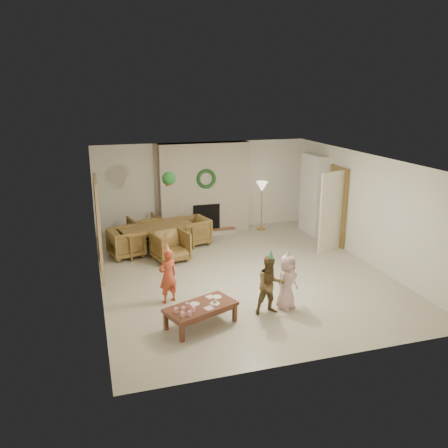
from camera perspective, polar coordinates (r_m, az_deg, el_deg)
name	(u,v)px	position (r m, az deg, el deg)	size (l,w,h in m)	color
floor	(242,274)	(10.20, 2.27, -6.14)	(7.00, 7.00, 0.00)	#B7B29E
ceiling	(244,160)	(9.53, 2.44, 7.89)	(7.00, 7.00, 0.00)	white
wall_back	(203,187)	(13.05, -2.66, 4.64)	(7.00, 7.00, 0.00)	silver
wall_front	(323,283)	(6.77, 12.12, -7.12)	(7.00, 7.00, 0.00)	silver
wall_left	(97,231)	(9.29, -15.43, -0.84)	(7.00, 7.00, 0.00)	silver
wall_right	(366,209)	(11.11, 17.16, 1.82)	(7.00, 7.00, 0.00)	silver
fireplace_mass	(204,188)	(12.86, -2.45, 4.46)	(2.50, 0.40, 2.50)	#4C1415
fireplace_hearth	(208,232)	(12.84, -1.99, -1.05)	(1.60, 0.30, 0.12)	brown
fireplace_firebox	(206,217)	(12.88, -2.20, 0.82)	(0.75, 0.12, 0.75)	black
fireplace_wreath	(206,179)	(12.58, -2.20, 5.59)	(0.54, 0.54, 0.10)	#18421F
floor_lamp_base	(261,229)	(13.37, 4.60, -0.58)	(0.26, 0.26, 0.03)	gold
floor_lamp_post	(262,207)	(13.20, 4.66, 2.06)	(0.03, 0.03, 1.26)	gold
floor_lamp_shade	(262,187)	(13.06, 4.72, 4.64)	(0.33, 0.33, 0.28)	beige
bookshelf_carcass	(313,194)	(12.98, 10.95, 3.61)	(0.30, 1.00, 2.20)	white
bookshelf_shelf_a	(311,217)	(13.13, 10.72, 0.84)	(0.30, 0.92, 0.03)	white
bookshelf_shelf_b	(312,203)	(13.03, 10.81, 2.53)	(0.30, 0.92, 0.03)	white
bookshelf_shelf_c	(313,189)	(12.94, 10.91, 4.25)	(0.30, 0.92, 0.03)	white
bookshelf_shelf_d	(314,175)	(12.86, 11.00, 5.99)	(0.30, 0.92, 0.03)	white
books_row_lower	(313,214)	(12.95, 10.97, 1.26)	(0.20, 0.40, 0.24)	maroon
books_row_mid	(311,198)	(13.03, 10.67, 3.18)	(0.20, 0.44, 0.24)	#25608A
books_row_upper	(314,185)	(12.82, 11.06, 4.72)	(0.20, 0.36, 0.22)	#B78F27
door_frame	(337,206)	(12.12, 13.81, 2.14)	(0.05, 0.86, 2.04)	brown
door_leaf	(331,212)	(11.62, 13.12, 1.48)	(0.05, 0.80, 2.00)	beige
curtain_panel	(99,228)	(9.48, -15.23, -0.47)	(0.06, 1.20, 2.00)	beige
dining_table	(157,238)	(11.61, -8.26, -1.78)	(1.82, 1.01, 0.64)	brown
dining_chair_near	(171,246)	(10.90, -6.61, -2.74)	(0.75, 0.78, 0.71)	brown
dining_chair_far	(145,229)	(12.31, -9.73, -0.63)	(0.75, 0.78, 0.71)	brown
dining_chair_left	(126,242)	(11.33, -11.98, -2.25)	(0.75, 0.78, 0.71)	brown
dining_chair_right	(193,231)	(12.00, -3.88, -0.87)	(0.75, 0.78, 0.71)	brown
hanging_plant_cord	(168,168)	(10.70, -6.89, 6.83)	(0.01, 0.01, 0.70)	tan
hanging_plant_pot	(169,184)	(10.76, -6.83, 4.99)	(0.16, 0.16, 0.12)	#994731
hanging_plant_foliage	(169,178)	(10.74, -6.85, 5.62)	(0.32, 0.32, 0.32)	#18491D
coffee_table_top	(201,307)	(7.97, -2.89, -10.20)	(1.21, 0.60, 0.06)	brown
coffee_table_apron	(201,310)	(8.00, -2.88, -10.62)	(1.11, 0.51, 0.07)	brown
coffee_leg_fl	(182,333)	(7.60, -5.20, -13.22)	(0.06, 0.06, 0.32)	brown
coffee_leg_fr	(235,313)	(8.18, 1.33, -10.91)	(0.06, 0.06, 0.32)	brown
coffee_leg_bl	(166,321)	(7.97, -7.19, -11.80)	(0.06, 0.06, 0.32)	brown
coffee_leg_br	(217,303)	(8.52, -0.81, -9.72)	(0.06, 0.06, 0.32)	brown
cup_a	(182,314)	(7.60, -5.17, -11.05)	(0.06, 0.06, 0.08)	white
cup_b	(176,310)	(7.74, -5.94, -10.53)	(0.06, 0.06, 0.08)	white
cup_c	(190,313)	(7.62, -4.26, -10.95)	(0.06, 0.06, 0.08)	white
cup_d	(183,309)	(7.76, -5.05, -10.44)	(0.06, 0.06, 0.08)	white
cup_e	(194,309)	(7.74, -3.77, -10.48)	(0.06, 0.06, 0.08)	white
cup_f	(187,305)	(7.88, -4.55, -9.99)	(0.06, 0.06, 0.08)	white
plate_a	(195,304)	(8.01, -3.64, -9.80)	(0.17, 0.17, 0.01)	white
plate_b	(215,303)	(8.01, -1.13, -9.78)	(0.17, 0.17, 0.01)	white
plate_c	(217,297)	(8.24, -0.88, -8.98)	(0.17, 0.17, 0.01)	white
food_scoop	(215,301)	(7.99, -1.13, -9.55)	(0.06, 0.06, 0.06)	tan
napkin_left	(209,308)	(7.86, -1.89, -10.34)	(0.14, 0.14, 0.01)	#FFBBD5
napkin_right	(210,297)	(8.25, -1.72, -8.98)	(0.14, 0.14, 0.01)	#FFBBD5
child_red	(168,276)	(8.77, -6.95, -6.40)	(0.38, 0.25, 1.05)	#C24529
party_hat_red	(167,247)	(8.56, -7.08, -2.88)	(0.14, 0.14, 0.20)	gold
child_plaid	(270,285)	(8.32, 5.72, -7.53)	(0.53, 0.41, 1.09)	brown
party_hat_plaid	(271,254)	(8.10, 5.84, -3.75)	(0.13, 0.13, 0.18)	#46A35D
child_pink	(287,282)	(8.56, 7.79, -7.09)	(0.50, 0.33, 1.03)	beige
party_hat_pink	(288,253)	(8.36, 7.94, -3.58)	(0.13, 0.13, 0.19)	#B4B5BC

